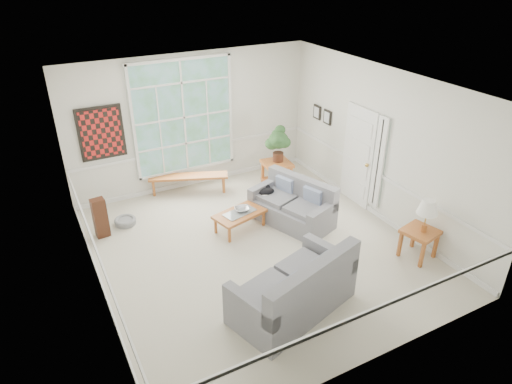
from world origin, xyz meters
TOP-DOWN VIEW (x-y plane):
  - floor at (0.00, 0.00)m, footprint 5.50×6.00m
  - ceiling at (0.00, 0.00)m, footprint 5.50×6.00m
  - wall_back at (0.00, 3.00)m, footprint 5.50×0.02m
  - wall_front at (0.00, -3.00)m, footprint 5.50×0.02m
  - wall_left at (-2.75, 0.00)m, footprint 0.02×6.00m
  - wall_right at (2.75, 0.00)m, footprint 0.02×6.00m
  - window_back at (-0.20, 2.96)m, footprint 2.30×0.08m
  - entry_door at (2.71, 0.60)m, footprint 0.08×0.90m
  - door_sidelight at (2.71, -0.03)m, footprint 0.08×0.26m
  - wall_art at (-1.95, 2.95)m, footprint 0.90×0.06m
  - wall_frame_near at (2.71, 1.75)m, footprint 0.04×0.26m
  - wall_frame_far at (2.71, 2.15)m, footprint 0.04×0.26m
  - loveseat_right at (1.05, 0.48)m, footprint 1.34×1.82m
  - loveseat_front at (-0.27, -1.66)m, footprint 2.10×1.48m
  - coffee_table at (0.02, 0.72)m, footprint 1.10×0.77m
  - pewter_bowl at (0.09, 0.77)m, footprint 0.37×0.37m
  - window_bench at (-0.30, 2.65)m, footprint 1.74×0.97m
  - end_table at (1.57, 1.96)m, footprint 0.68×0.68m
  - houseplant at (1.62, 2.01)m, footprint 0.60×0.60m
  - side_table at (2.40, -1.56)m, footprint 0.65×0.65m
  - table_lamp at (2.42, -1.60)m, footprint 0.44×0.44m
  - pet_bed at (-1.92, 1.96)m, footprint 0.44×0.44m
  - floor_speaker at (-2.40, 1.74)m, footprint 0.26×0.22m
  - cat at (0.76, 0.99)m, footprint 0.40×0.36m

SIDE VIEW (x-z plane):
  - floor at x=0.00m, z-range -0.01..0.00m
  - pet_bed at x=-1.92m, z-range 0.00..0.13m
  - coffee_table at x=0.02m, z-range 0.00..0.37m
  - window_bench at x=-0.30m, z-range 0.00..0.41m
  - side_table at x=2.40m, z-range 0.00..0.55m
  - end_table at x=1.57m, z-range 0.00..0.61m
  - floor_speaker at x=-2.40m, z-range 0.00..0.79m
  - pewter_bowl at x=0.09m, z-range 0.37..0.45m
  - loveseat_right at x=1.05m, z-range 0.00..0.88m
  - loveseat_front at x=-0.27m, z-range 0.00..1.03m
  - cat at x=0.76m, z-range 0.45..0.60m
  - table_lamp at x=2.42m, z-range 0.55..1.16m
  - houseplant at x=1.62m, z-range 0.61..1.44m
  - entry_door at x=2.71m, z-range 0.00..2.10m
  - door_sidelight at x=2.71m, z-range 0.20..2.10m
  - wall_back at x=0.00m, z-range 0.00..3.00m
  - wall_front at x=0.00m, z-range 0.00..3.00m
  - wall_left at x=-2.75m, z-range 0.00..3.00m
  - wall_right at x=2.75m, z-range 0.00..3.00m
  - wall_frame_near at x=2.71m, z-range 1.39..1.71m
  - wall_frame_far at x=2.71m, z-range 1.39..1.71m
  - wall_art at x=-1.95m, z-range 1.05..2.15m
  - window_back at x=-0.20m, z-range 0.45..2.85m
  - ceiling at x=0.00m, z-range 2.99..3.01m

